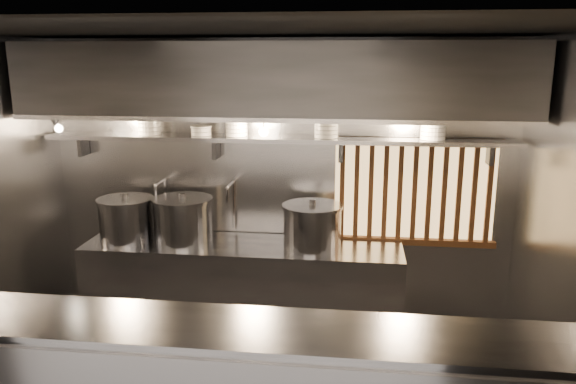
% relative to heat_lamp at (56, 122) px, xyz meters
% --- Properties ---
extents(ceiling, '(4.50, 4.50, 0.00)m').
position_rel_heat_lamp_xyz_m(ceiling, '(1.90, -0.85, 0.73)').
color(ceiling, black).
rests_on(ceiling, wall_back).
extents(wall_back, '(4.50, 0.00, 4.50)m').
position_rel_heat_lamp_xyz_m(wall_back, '(1.90, 0.65, -0.67)').
color(wall_back, gray).
rests_on(wall_back, floor).
extents(cooking_bench, '(3.00, 0.70, 0.90)m').
position_rel_heat_lamp_xyz_m(cooking_bench, '(1.60, 0.28, -1.62)').
color(cooking_bench, gray).
rests_on(cooking_bench, floor).
extents(bowl_shelf, '(4.40, 0.34, 0.04)m').
position_rel_heat_lamp_xyz_m(bowl_shelf, '(1.90, 0.47, -0.19)').
color(bowl_shelf, gray).
rests_on(bowl_shelf, wall_back).
extents(exhaust_hood, '(4.40, 0.81, 0.65)m').
position_rel_heat_lamp_xyz_m(exhaust_hood, '(1.90, 0.25, 0.36)').
color(exhaust_hood, '#2D2D30').
rests_on(exhaust_hood, ceiling).
extents(wood_screen, '(1.56, 0.09, 1.04)m').
position_rel_heat_lamp_xyz_m(wood_screen, '(3.20, 0.60, -0.69)').
color(wood_screen, '#E8B668').
rests_on(wood_screen, wall_back).
extents(faucet_left, '(0.04, 0.30, 0.50)m').
position_rel_heat_lamp_xyz_m(faucet_left, '(0.75, 0.52, -0.76)').
color(faucet_left, silver).
rests_on(faucet_left, wall_back).
extents(faucet_right, '(0.04, 0.30, 0.50)m').
position_rel_heat_lamp_xyz_m(faucet_right, '(1.45, 0.52, -0.76)').
color(faucet_right, silver).
rests_on(faucet_right, wall_back).
extents(heat_lamp, '(0.25, 0.35, 0.20)m').
position_rel_heat_lamp_xyz_m(heat_lamp, '(0.00, 0.00, 0.00)').
color(heat_lamp, gray).
rests_on(heat_lamp, exhaust_hood).
extents(pendant_bulb, '(0.09, 0.09, 0.19)m').
position_rel_heat_lamp_xyz_m(pendant_bulb, '(1.80, 0.35, -0.11)').
color(pendant_bulb, '#2D2D30').
rests_on(pendant_bulb, exhaust_hood).
extents(stock_pot_left, '(0.65, 0.65, 0.47)m').
position_rel_heat_lamp_xyz_m(stock_pot_left, '(1.03, 0.27, -0.95)').
color(stock_pot_left, gray).
rests_on(stock_pot_left, cooking_bench).
extents(stock_pot_mid, '(0.66, 0.66, 0.46)m').
position_rel_heat_lamp_xyz_m(stock_pot_mid, '(0.47, 0.25, -0.96)').
color(stock_pot_mid, gray).
rests_on(stock_pot_mid, cooking_bench).
extents(stock_pot_right, '(0.66, 0.66, 0.45)m').
position_rel_heat_lamp_xyz_m(stock_pot_right, '(2.26, 0.25, -0.96)').
color(stock_pot_right, gray).
rests_on(stock_pot_right, cooking_bench).
extents(bowl_stack_0, '(0.23, 0.23, 0.17)m').
position_rel_heat_lamp_xyz_m(bowl_stack_0, '(0.67, 0.47, -0.08)').
color(bowl_stack_0, silver).
rests_on(bowl_stack_0, bowl_shelf).
extents(bowl_stack_1, '(0.20, 0.20, 0.09)m').
position_rel_heat_lamp_xyz_m(bowl_stack_1, '(1.18, 0.47, -0.12)').
color(bowl_stack_1, silver).
rests_on(bowl_stack_1, bowl_shelf).
extents(bowl_stack_2, '(0.22, 0.22, 0.17)m').
position_rel_heat_lamp_xyz_m(bowl_stack_2, '(1.52, 0.47, -0.08)').
color(bowl_stack_2, silver).
rests_on(bowl_stack_2, bowl_shelf).
extents(bowl_stack_3, '(0.23, 0.23, 0.17)m').
position_rel_heat_lamp_xyz_m(bowl_stack_3, '(2.36, 0.47, -0.08)').
color(bowl_stack_3, silver).
rests_on(bowl_stack_3, bowl_shelf).
extents(bowl_stack_4, '(0.24, 0.24, 0.17)m').
position_rel_heat_lamp_xyz_m(bowl_stack_4, '(3.32, 0.47, -0.08)').
color(bowl_stack_4, silver).
rests_on(bowl_stack_4, bowl_shelf).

